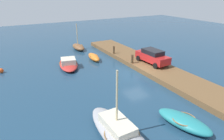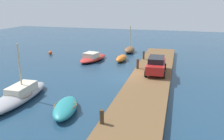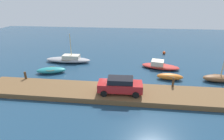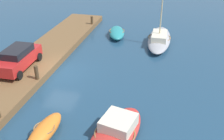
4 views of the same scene
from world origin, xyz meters
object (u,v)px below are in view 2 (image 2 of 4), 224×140
(mooring_post_mid_west, at_px, (138,64))
(parked_car, at_px, (156,65))
(dinghy_orange, at_px, (121,58))
(rowboat_teal, at_px, (65,108))
(rowboat_brown, at_px, (130,50))
(sailboat_grey, at_px, (18,95))
(mooring_post_west, at_px, (102,117))
(motorboat_red, at_px, (93,58))
(mooring_post_mid_east, at_px, (144,55))
(marker_buoy, at_px, (50,53))

(mooring_post_mid_west, relative_size, parked_car, 0.23)
(dinghy_orange, distance_m, mooring_post_mid_west, 5.51)
(rowboat_teal, height_order, rowboat_brown, rowboat_brown)
(sailboat_grey, height_order, rowboat_brown, sailboat_grey)
(rowboat_teal, xyz_separation_m, mooring_post_west, (-1.65, -3.20, 0.57))
(motorboat_red, bearing_deg, mooring_post_mid_east, -73.79)
(rowboat_brown, distance_m, marker_buoy, 11.69)
(rowboat_brown, height_order, marker_buoy, rowboat_brown)
(rowboat_brown, relative_size, mooring_post_west, 4.57)
(mooring_post_mid_west, relative_size, marker_buoy, 1.91)
(motorboat_red, xyz_separation_m, marker_buoy, (1.72, 7.15, -0.14))
(sailboat_grey, xyz_separation_m, rowboat_brown, (20.17, -4.63, -0.02))
(mooring_post_mid_east, height_order, marker_buoy, mooring_post_mid_east)
(dinghy_orange, relative_size, mooring_post_mid_east, 3.12)
(mooring_post_mid_west, bearing_deg, mooring_post_mid_east, 0.00)
(sailboat_grey, height_order, parked_car, sailboat_grey)
(parked_car, bearing_deg, marker_buoy, 64.98)
(rowboat_teal, bearing_deg, mooring_post_mid_west, -30.82)
(dinghy_orange, bearing_deg, motorboat_red, 105.24)
(dinghy_orange, relative_size, parked_car, 0.72)
(rowboat_brown, distance_m, parked_car, 12.50)
(motorboat_red, xyz_separation_m, dinghy_orange, (0.74, -3.67, -0.02))
(mooring_post_west, xyz_separation_m, mooring_post_mid_west, (12.39, 0.00, 0.08))
(mooring_post_west, height_order, mooring_post_mid_east, mooring_post_mid_east)
(rowboat_teal, distance_m, marker_buoy, 19.46)
(dinghy_orange, bearing_deg, rowboat_brown, 4.77)
(sailboat_grey, height_order, mooring_post_west, sailboat_grey)
(motorboat_red, relative_size, marker_buoy, 10.29)
(motorboat_red, height_order, mooring_post_west, mooring_post_west)
(dinghy_orange, bearing_deg, mooring_post_mid_east, -91.30)
(motorboat_red, bearing_deg, sailboat_grey, -172.32)
(mooring_post_mid_east, relative_size, marker_buoy, 1.89)
(sailboat_grey, bearing_deg, mooring_post_west, -109.05)
(motorboat_red, bearing_deg, dinghy_orange, -66.60)
(motorboat_red, bearing_deg, parked_car, -108.41)
(rowboat_brown, xyz_separation_m, mooring_post_west, (-22.67, -2.97, 0.51))
(dinghy_orange, height_order, mooring_post_mid_east, mooring_post_mid_east)
(rowboat_teal, relative_size, marker_buoy, 7.52)
(mooring_post_mid_east, bearing_deg, mooring_post_mid_west, 180.00)
(mooring_post_mid_west, height_order, parked_car, parked_car)
(sailboat_grey, distance_m, rowboat_teal, 4.48)
(rowboat_teal, height_order, mooring_post_mid_east, mooring_post_mid_east)
(sailboat_grey, height_order, mooring_post_mid_west, sailboat_grey)
(motorboat_red, bearing_deg, marker_buoy, 88.48)
(rowboat_teal, bearing_deg, motorboat_red, -1.37)
(motorboat_red, distance_m, rowboat_brown, 7.30)
(sailboat_grey, bearing_deg, marker_buoy, 20.55)
(rowboat_teal, height_order, mooring_post_mid_west, mooring_post_mid_west)
(rowboat_teal, relative_size, rowboat_brown, 1.02)
(dinghy_orange, relative_size, rowboat_brown, 0.80)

